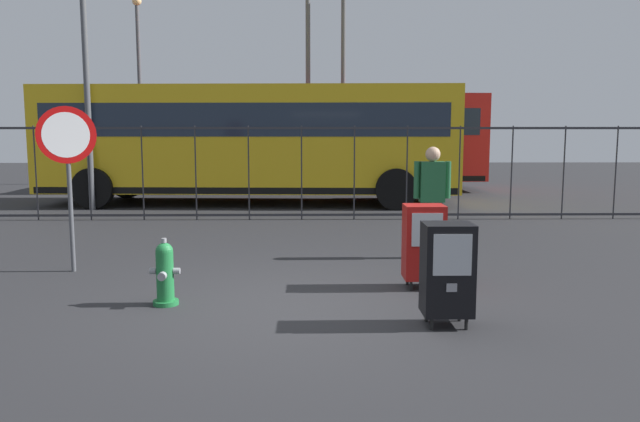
{
  "coord_description": "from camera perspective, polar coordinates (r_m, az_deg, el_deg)",
  "views": [
    {
      "loc": [
        0.17,
        -6.67,
        1.92
      ],
      "look_at": [
        0.3,
        1.2,
        0.9
      ],
      "focal_mm": 35.33,
      "sensor_mm": 36.0,
      "label": 1
    }
  ],
  "objects": [
    {
      "name": "newspaper_box_primary",
      "position": [
        6.29,
        11.46,
        -5.17
      ],
      "size": [
        0.48,
        0.42,
        1.02
      ],
      "color": "black",
      "rests_on": "ground_plane"
    },
    {
      "name": "fire_hydrant",
      "position": [
        7.14,
        -13.87,
        -5.53
      ],
      "size": [
        0.33,
        0.32,
        0.75
      ],
      "color": "#1E7238",
      "rests_on": "ground_plane"
    },
    {
      "name": "bus_far",
      "position": [
        20.02,
        -0.55,
        6.79
      ],
      "size": [
        10.55,
        2.96,
        3.0
      ],
      "rotation": [
        0.0,
        0.0,
        0.02
      ],
      "color": "red",
      "rests_on": "ground_plane"
    },
    {
      "name": "street_light_far_left",
      "position": [
        23.18,
        -16.04,
        11.69
      ],
      "size": [
        0.32,
        0.32,
        6.44
      ],
      "color": "#4C4F54",
      "rests_on": "ground_plane"
    },
    {
      "name": "stop_sign",
      "position": [
        9.05,
        -21.9,
        4.83
      ],
      "size": [
        0.71,
        0.31,
        2.23
      ],
      "color": "#4C4F54",
      "rests_on": "ground_plane"
    },
    {
      "name": "street_light_near_left",
      "position": [
        16.22,
        -20.64,
        16.23
      ],
      "size": [
        0.32,
        0.32,
        7.93
      ],
      "color": "#4C4F54",
      "rests_on": "ground_plane"
    },
    {
      "name": "street_light_far_right",
      "position": [
        19.46,
        -1.1,
        15.76
      ],
      "size": [
        0.32,
        0.32,
        8.34
      ],
      "color": "#4C4F54",
      "rests_on": "ground_plane"
    },
    {
      "name": "ground_plane",
      "position": [
        6.94,
        -2.34,
        -8.68
      ],
      "size": [
        60.0,
        60.0,
        0.0
      ],
      "primitive_type": "plane",
      "color": "#262628"
    },
    {
      "name": "bus_near",
      "position": [
        16.46,
        -6.35,
        6.61
      ],
      "size": [
        10.61,
        3.17,
        3.0
      ],
      "rotation": [
        0.0,
        0.0,
        -0.05
      ],
      "color": "gold",
      "rests_on": "ground_plane"
    },
    {
      "name": "street_light_near_right",
      "position": [
        19.35,
        2.12,
        12.66
      ],
      "size": [
        0.32,
        0.32,
        6.3
      ],
      "color": "#4C4F54",
      "rests_on": "ground_plane"
    },
    {
      "name": "pedestrian",
      "position": [
        9.5,
        10.1,
        1.39
      ],
      "size": [
        0.55,
        0.22,
        1.67
      ],
      "color": "black",
      "rests_on": "ground_plane"
    },
    {
      "name": "fence_barrier",
      "position": [
        13.42,
        -1.68,
        3.54
      ],
      "size": [
        18.03,
        0.04,
        2.0
      ],
      "color": "#2D2D33",
      "rests_on": "ground_plane"
    },
    {
      "name": "newspaper_box_secondary",
      "position": [
        7.73,
        9.38,
        -2.77
      ],
      "size": [
        0.48,
        0.42,
        1.02
      ],
      "color": "black",
      "rests_on": "ground_plane"
    }
  ]
}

